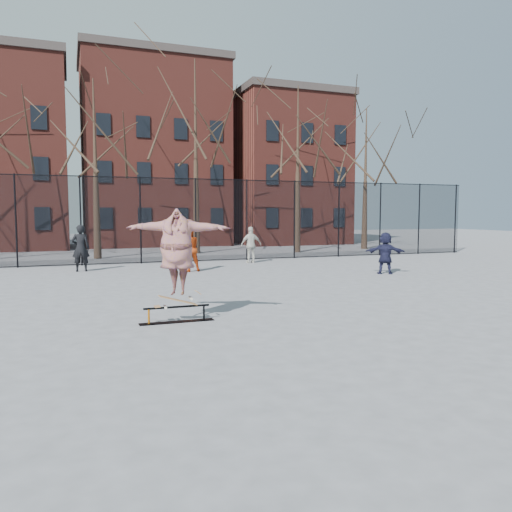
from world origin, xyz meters
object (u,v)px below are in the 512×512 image
object	(u,v)px
skate_rail	(177,316)
skater	(177,258)
bystander_red	(189,249)
bystander_navy	(385,253)
skateboard	(178,303)
bystander_black	(81,248)
bystander_white	(251,245)

from	to	relation	value
skate_rail	skater	xyz separation A→B (m)	(0.02, -0.00, 1.24)
bystander_red	bystander_navy	size ratio (longest dim) A/B	1.15
skateboard	bystander_black	xyz separation A→B (m)	(-1.74, 10.62, 0.53)
bystander_black	skateboard	bearing A→B (deg)	103.69
bystander_black	bystander_navy	xyz separation A→B (m)	(10.94, -4.94, -0.13)
skateboard	bystander_red	bearing A→B (deg)	75.68
skate_rail	bystander_navy	distance (m)	10.85
skateboard	bystander_white	xyz separation A→B (m)	(5.81, 11.46, 0.45)
bystander_white	bystander_black	bearing A→B (deg)	7.13
bystander_red	bystander_white	world-z (taller)	bystander_red
bystander_red	bystander_black	bearing A→B (deg)	-26.67
bystander_navy	bystander_black	bearing A→B (deg)	6.93
skater	bystander_red	xyz separation A→B (m)	(2.32, 9.08, -0.45)
skater	bystander_black	xyz separation A→B (m)	(-1.74, 10.62, -0.44)
skater	bystander_white	bearing A→B (deg)	87.73
bystander_black	skate_rail	bearing A→B (deg)	103.56
skateboard	skater	size ratio (longest dim) A/B	0.40
skateboard	bystander_red	size ratio (longest dim) A/B	0.49
bystander_black	bystander_navy	world-z (taller)	bystander_black
skate_rail	skateboard	bearing A→B (deg)	0.00
skate_rail	bystander_white	world-z (taller)	bystander_white
bystander_red	skate_rail	bearing A→B (deg)	69.59
skateboard	bystander_black	bearing A→B (deg)	99.31
bystander_black	bystander_red	world-z (taller)	bystander_black
skateboard	skater	world-z (taller)	skater
bystander_navy	bystander_white	bearing A→B (deg)	-28.37
bystander_white	bystander_navy	bearing A→B (deg)	121.18
skate_rail	bystander_black	xyz separation A→B (m)	(-1.72, 10.62, 0.80)
bystander_red	bystander_navy	bearing A→B (deg)	147.72
bystander_red	bystander_white	distance (m)	4.22
skate_rail	bystander_white	distance (m)	12.88
skater	bystander_white	xyz separation A→B (m)	(5.81, 11.46, -0.52)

